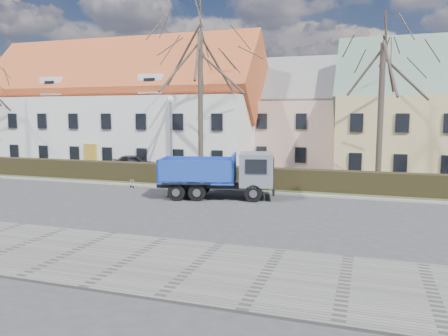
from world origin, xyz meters
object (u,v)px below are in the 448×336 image
(dump_truck, at_px, (213,174))
(streetlight, at_px, (171,139))
(parked_car_a, at_px, (136,163))
(cart_frame, at_px, (130,183))

(dump_truck, xyz_separation_m, streetlight, (-4.75, 4.63, 1.66))
(streetlight, xyz_separation_m, parked_car_a, (-4.93, 3.69, -2.26))
(streetlight, bearing_deg, dump_truck, -44.27)
(dump_truck, bearing_deg, cart_frame, 152.31)
(dump_truck, height_order, streetlight, streetlight)
(streetlight, height_order, parked_car_a, streetlight)
(parked_car_a, bearing_deg, dump_truck, -142.60)
(streetlight, height_order, cart_frame, streetlight)
(dump_truck, distance_m, parked_car_a, 12.78)
(dump_truck, bearing_deg, streetlight, 122.51)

